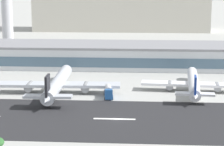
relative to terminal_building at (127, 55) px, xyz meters
The scene contains 8 objects.
ground_plane 79.45m from the terminal_building, 90.03° to the right, with size 1400.00×1400.00×0.00m, color #A8A8A3.
runway_strip 79.20m from the terminal_building, 90.03° to the right, with size 800.00×38.51×0.08m, color #262628.
runway_centreline_dash_4 79.20m from the terminal_building, 90.48° to the right, with size 12.00×1.20×0.01m, color white.
terminal_building is the anchor object (origin of this frame).
distant_hotel_block 146.39m from the terminal_building, 93.58° to the left, with size 130.35×35.10×45.21m, color beige.
airliner_black_tail_gate_1 55.92m from the terminal_building, 113.46° to the right, with size 43.87×49.98×10.43m.
airliner_navy_tail_gate_2 52.24m from the terminal_building, 61.20° to the right, with size 37.04×43.67×9.12m.
service_fuel_truck_0 55.81m from the terminal_building, 94.22° to the right, with size 3.65×8.74×3.95m.
Camera 1 is at (6.92, -123.51, 39.56)m, focal length 72.99 mm.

